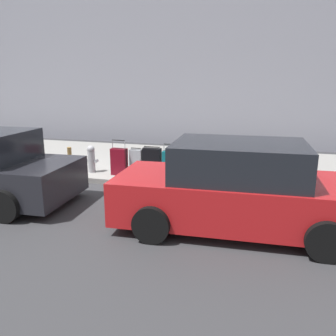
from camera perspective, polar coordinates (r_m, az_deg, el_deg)
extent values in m
plane|color=#333335|center=(9.85, -17.69, -1.99)|extent=(40.00, 40.00, 0.00)
cube|color=gray|center=(11.93, -11.24, 1.53)|extent=(18.00, 5.00, 0.14)
cube|color=gray|center=(16.53, -3.56, 21.81)|extent=(24.00, 3.00, 9.66)
cube|color=#59601E|center=(8.89, 6.31, -0.12)|extent=(0.48, 0.23, 0.61)
cube|color=black|center=(8.89, 6.31, -0.12)|extent=(0.48, 0.07, 0.62)
cylinder|color=gray|center=(8.78, 7.65, 1.83)|extent=(0.02, 0.02, 0.04)
cylinder|color=gray|center=(8.87, 5.09, 2.03)|extent=(0.02, 0.02, 0.04)
cylinder|color=black|center=(8.81, 6.37, 2.06)|extent=(0.41, 0.05, 0.02)
cylinder|color=black|center=(8.92, 7.56, -1.99)|extent=(0.05, 0.02, 0.04)
cylinder|color=black|center=(9.01, 4.98, -1.75)|extent=(0.05, 0.02, 0.04)
cube|color=red|center=(8.92, 3.10, -0.36)|extent=(0.40, 0.23, 0.50)
cube|color=black|center=(8.92, 3.10, -0.36)|extent=(0.41, 0.05, 0.51)
cylinder|color=gray|center=(8.80, 4.22, 2.01)|extent=(0.02, 0.02, 0.27)
cylinder|color=gray|center=(8.86, 2.06, 2.13)|extent=(0.02, 0.02, 0.27)
cylinder|color=black|center=(8.80, 3.15, 2.92)|extent=(0.34, 0.03, 0.02)
cylinder|color=black|center=(8.95, 4.18, -1.86)|extent=(0.04, 0.02, 0.04)
cylinder|color=black|center=(9.01, 1.99, -1.71)|extent=(0.04, 0.02, 0.04)
cube|color=#0F606B|center=(9.01, 0.34, 0.53)|extent=(0.39, 0.24, 0.72)
cube|color=black|center=(9.01, 0.34, 0.53)|extent=(0.39, 0.05, 0.74)
cylinder|color=gray|center=(8.88, 1.36, 3.31)|extent=(0.02, 0.02, 0.18)
cylinder|color=gray|center=(8.96, -0.67, 3.40)|extent=(0.02, 0.02, 0.18)
cylinder|color=black|center=(8.90, 0.34, 3.94)|extent=(0.32, 0.03, 0.02)
cylinder|color=black|center=(9.06, 1.36, -1.61)|extent=(0.04, 0.02, 0.04)
cylinder|color=black|center=(9.14, -0.68, -1.48)|extent=(0.04, 0.02, 0.04)
cube|color=black|center=(9.15, -2.65, 0.88)|extent=(0.49, 0.20, 0.77)
cube|color=black|center=(9.15, -2.65, 0.88)|extent=(0.50, 0.04, 0.79)
cylinder|color=gray|center=(9.00, -1.39, 3.31)|extent=(0.02, 0.02, 0.04)
cylinder|color=gray|center=(9.13, -3.94, 3.44)|extent=(0.02, 0.02, 0.04)
cylinder|color=black|center=(9.06, -2.68, 3.50)|extent=(0.43, 0.03, 0.02)
cylinder|color=black|center=(9.17, -1.33, -1.42)|extent=(0.04, 0.02, 0.04)
cylinder|color=black|center=(9.31, -3.89, -1.22)|extent=(0.04, 0.02, 0.04)
cube|color=#9EA0A8|center=(9.39, -5.22, 0.94)|extent=(0.36, 0.21, 0.69)
cube|color=black|center=(9.39, -5.22, 0.94)|extent=(0.35, 0.06, 0.71)
cylinder|color=gray|center=(9.25, -4.48, 3.09)|extent=(0.02, 0.02, 0.04)
cylinder|color=gray|center=(9.37, -6.06, 3.19)|extent=(0.02, 0.02, 0.04)
cylinder|color=black|center=(9.31, -5.28, 3.26)|extent=(0.28, 0.05, 0.02)
cylinder|color=black|center=(9.41, -4.37, -1.06)|extent=(0.05, 0.02, 0.04)
cylinder|color=black|center=(9.53, -5.98, -0.89)|extent=(0.05, 0.02, 0.04)
cube|color=maroon|center=(9.43, -8.04, 1.02)|extent=(0.44, 0.24, 0.72)
cube|color=black|center=(9.43, -8.04, 1.02)|extent=(0.44, 0.06, 0.74)
cylinder|color=gray|center=(9.26, -7.12, 3.80)|extent=(0.02, 0.02, 0.23)
cylinder|color=gray|center=(9.42, -9.14, 3.91)|extent=(0.02, 0.02, 0.23)
cylinder|color=black|center=(9.32, -8.16, 4.54)|extent=(0.37, 0.05, 0.02)
cylinder|color=black|center=(9.43, -6.94, -1.08)|extent=(0.05, 0.02, 0.04)
cylinder|color=black|center=(9.60, -8.98, -0.88)|extent=(0.05, 0.02, 0.04)
cylinder|color=#99999E|center=(9.87, -12.49, 1.03)|extent=(0.20, 0.20, 0.60)
sphere|color=#99999E|center=(9.80, -12.60, 3.02)|extent=(0.21, 0.21, 0.21)
cylinder|color=#99999E|center=(9.93, -13.26, 1.25)|extent=(0.09, 0.10, 0.09)
cylinder|color=#99999E|center=(9.79, -11.72, 1.15)|extent=(0.09, 0.10, 0.09)
cylinder|color=brown|center=(10.02, -15.85, 1.33)|extent=(0.12, 0.12, 0.71)
cube|color=#AD1619|center=(6.37, 11.33, -5.00)|extent=(4.42, 1.96, 0.78)
cube|color=black|center=(6.17, 11.64, 1.24)|extent=(2.33, 1.73, 0.64)
cylinder|color=black|center=(5.81, -2.75, -9.26)|extent=(0.65, 0.25, 0.64)
cylinder|color=black|center=(7.45, 1.06, -3.87)|extent=(0.65, 0.25, 0.64)
cylinder|color=black|center=(5.75, 24.65, -10.90)|extent=(0.65, 0.25, 0.64)
cylinder|color=black|center=(7.40, 22.04, -5.07)|extent=(0.65, 0.25, 0.64)
cylinder|color=black|center=(7.29, -25.28, -5.70)|extent=(0.65, 0.25, 0.64)
cylinder|color=black|center=(8.76, -17.79, -1.79)|extent=(0.65, 0.25, 0.64)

